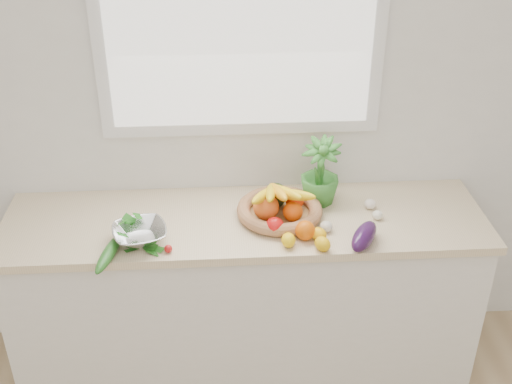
{
  "coord_description": "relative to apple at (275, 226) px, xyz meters",
  "views": [
    {
      "loc": [
        -0.11,
        -0.55,
        2.5
      ],
      "look_at": [
        0.05,
        1.93,
        1.05
      ],
      "focal_mm": 45.0,
      "sensor_mm": 36.0,
      "label": 1
    }
  ],
  "objects": [
    {
      "name": "window_frame",
      "position": [
        -0.12,
        0.43,
        0.81
      ],
      "size": [
        1.3,
        0.03,
        1.1
      ],
      "primitive_type": "cube",
      "color": "white",
      "rests_on": "back_wall"
    },
    {
      "name": "lemon_b",
      "position": [
        0.05,
        -0.09,
        -0.01
      ],
      "size": [
        0.06,
        0.08,
        0.06
      ],
      "primitive_type": "ellipsoid",
      "rotation": [
        0.0,
        0.0,
        -0.01
      ],
      "color": "yellow",
      "rests_on": "countertop"
    },
    {
      "name": "orange_loose",
      "position": [
        0.13,
        -0.04,
        0.0
      ],
      "size": [
        0.1,
        0.1,
        0.09
      ],
      "primitive_type": "sphere",
      "rotation": [
        0.0,
        0.0,
        -0.13
      ],
      "color": "#D85806",
      "rests_on": "countertop"
    },
    {
      "name": "apple",
      "position": [
        0.0,
        0.0,
        0.0
      ],
      "size": [
        0.09,
        0.09,
        0.08
      ],
      "primitive_type": "sphere",
      "rotation": [
        0.0,
        0.0,
        0.04
      ],
      "color": "red",
      "rests_on": "countertop"
    },
    {
      "name": "garlic_a",
      "position": [
        0.23,
        0.01,
        -0.02
      ],
      "size": [
        0.06,
        0.06,
        0.05
      ],
      "primitive_type": "ellipsoid",
      "rotation": [
        0.0,
        0.0,
        0.07
      ],
      "color": "white",
      "rests_on": "countertop"
    },
    {
      "name": "lemon_a",
      "position": [
        0.19,
        -0.13,
        -0.01
      ],
      "size": [
        0.09,
        0.1,
        0.06
      ],
      "primitive_type": "ellipsoid",
      "rotation": [
        0.0,
        0.0,
        0.52
      ],
      "color": "#EAB00C",
      "rests_on": "countertop"
    },
    {
      "name": "cucumber",
      "position": [
        -0.71,
        -0.14,
        -0.02
      ],
      "size": [
        0.11,
        0.29,
        0.05
      ],
      "primitive_type": "ellipsoid",
      "rotation": [
        0.0,
        0.0,
        -0.22
      ],
      "color": "#1A581A",
      "rests_on": "countertop"
    },
    {
      "name": "window_pane",
      "position": [
        -0.12,
        0.41,
        0.81
      ],
      "size": [
        1.18,
        0.01,
        0.98
      ],
      "primitive_type": "cube",
      "color": "white",
      "rests_on": "window_frame"
    },
    {
      "name": "radish",
      "position": [
        -0.46,
        -0.1,
        -0.02
      ],
      "size": [
        0.04,
        0.04,
        0.04
      ],
      "primitive_type": "sphere",
      "rotation": [
        0.0,
        0.0,
        -0.1
      ],
      "color": "red",
      "rests_on": "countertop"
    },
    {
      "name": "back_wall",
      "position": [
        -0.12,
        0.44,
        0.41
      ],
      "size": [
        4.5,
        0.02,
        2.7
      ],
      "primitive_type": "cube",
      "color": "white",
      "rests_on": "ground"
    },
    {
      "name": "lemon_c",
      "position": [
        0.19,
        -0.05,
        -0.01
      ],
      "size": [
        0.09,
        0.1,
        0.06
      ],
      "primitive_type": "ellipsoid",
      "rotation": [
        0.0,
        0.0,
        0.71
      ],
      "color": "#F5B10D",
      "rests_on": "countertop"
    },
    {
      "name": "fruit_basket",
      "position": [
        0.03,
        0.15,
        0.01
      ],
      "size": [
        0.47,
        0.47,
        0.19
      ],
      "color": "tan",
      "rests_on": "countertop"
    },
    {
      "name": "countertop",
      "position": [
        -0.12,
        0.14,
        -0.06
      ],
      "size": [
        2.24,
        0.62,
        0.04
      ],
      "primitive_type": "cube",
      "color": "beige",
      "rests_on": "counter_cabinet"
    },
    {
      "name": "garlic_b",
      "position": [
        0.47,
        0.19,
        -0.02
      ],
      "size": [
        0.07,
        0.07,
        0.05
      ],
      "primitive_type": "ellipsoid",
      "rotation": [
        0.0,
        0.0,
        -0.36
      ],
      "color": "white",
      "rests_on": "countertop"
    },
    {
      "name": "counter_cabinet",
      "position": [
        -0.12,
        0.14,
        -0.51
      ],
      "size": [
        2.2,
        0.58,
        0.86
      ],
      "primitive_type": "cube",
      "color": "silver",
      "rests_on": "ground"
    },
    {
      "name": "potted_herb",
      "position": [
        0.24,
        0.27,
        0.12
      ],
      "size": [
        0.24,
        0.24,
        0.33
      ],
      "primitive_type": "imported",
      "rotation": [
        0.0,
        0.0,
        -0.38
      ],
      "color": "#38822F",
      "rests_on": "countertop"
    },
    {
      "name": "garlic_c",
      "position": [
        0.48,
        0.1,
        -0.02
      ],
      "size": [
        0.06,
        0.06,
        0.04
      ],
      "primitive_type": "ellipsoid",
      "rotation": [
        0.0,
        0.0,
        0.18
      ],
      "color": "white",
      "rests_on": "countertop"
    },
    {
      "name": "eggplant",
      "position": [
        0.38,
        -0.11,
        0.0
      ],
      "size": [
        0.19,
        0.24,
        0.09
      ],
      "primitive_type": "ellipsoid",
      "rotation": [
        0.0,
        0.0,
        -0.53
      ],
      "color": "#2B0F39",
      "rests_on": "countertop"
    },
    {
      "name": "ginger",
      "position": [
        0.04,
        0.0,
        -0.02
      ],
      "size": [
        0.11,
        0.05,
        0.04
      ],
      "primitive_type": "cube",
      "rotation": [
        0.0,
        0.0,
        0.01
      ],
      "color": "tan",
      "rests_on": "countertop"
    },
    {
      "name": "colander_with_spinach",
      "position": [
        -0.59,
        -0.03,
        0.02
      ],
      "size": [
        0.28,
        0.28,
        0.12
      ],
      "color": "white",
      "rests_on": "countertop"
    }
  ]
}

